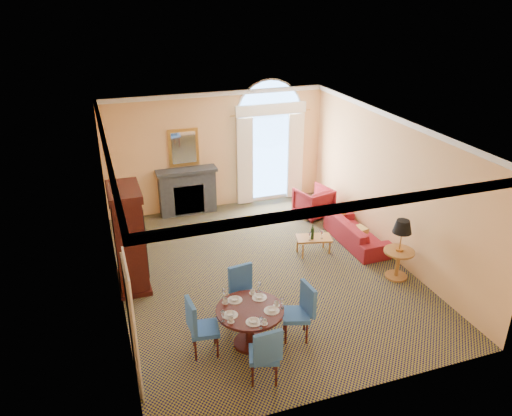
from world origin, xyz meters
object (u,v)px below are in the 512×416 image
object	(u,v)px
armchair	(313,202)
coffee_table	(314,238)
sofa	(357,232)
dining_table	(250,318)
armoire	(129,240)
side_table	(400,242)

from	to	relation	value
armchair	coffee_table	distance (m)	2.08
sofa	coffee_table	bearing A→B (deg)	94.48
dining_table	coffee_table	size ratio (longest dim) A/B	1.32
coffee_table	dining_table	bearing A→B (deg)	-119.67
armoire	coffee_table	world-z (taller)	armoire
sofa	armchair	distance (m)	1.81
dining_table	side_table	world-z (taller)	side_table
side_table	dining_table	bearing A→B (deg)	-163.91
coffee_table	side_table	bearing A→B (deg)	-37.47
dining_table	side_table	size ratio (longest dim) A/B	0.88
sofa	coffee_table	size ratio (longest dim) A/B	2.24
dining_table	armchair	distance (m)	5.53
armchair	side_table	bearing A→B (deg)	81.32
armoire	side_table	bearing A→B (deg)	-16.07
coffee_table	sofa	bearing A→B (deg)	18.76
armchair	side_table	xyz separation A→B (m)	(0.36, -3.41, 0.45)
armchair	coffee_table	world-z (taller)	armchair
armoire	sofa	distance (m)	5.32
armoire	armchair	bearing A→B (deg)	20.74
sofa	armchair	bearing A→B (deg)	9.03
sofa	side_table	world-z (taller)	side_table
dining_table	coffee_table	world-z (taller)	dining_table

